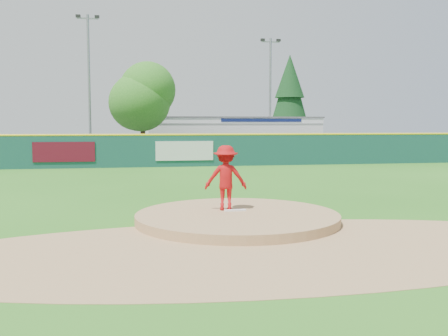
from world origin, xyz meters
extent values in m
plane|color=#286B19|center=(0.00, 0.00, 0.00)|extent=(120.00, 120.00, 0.00)
cylinder|color=#9E774C|center=(0.00, 0.00, 0.00)|extent=(5.50, 5.50, 0.50)
cube|color=white|center=(0.00, 0.30, 0.27)|extent=(0.60, 0.15, 0.04)
cylinder|color=#9E774C|center=(0.00, -3.00, 0.01)|extent=(15.40, 15.40, 0.01)
cube|color=#38383A|center=(0.00, 27.00, 0.01)|extent=(44.00, 16.00, 0.02)
imported|color=#A90E10|center=(-0.22, 0.55, 1.15)|extent=(1.25, 0.83, 1.81)
imported|color=silver|center=(6.56, 24.15, 0.66)|extent=(5.00, 3.15, 1.29)
cube|color=silver|center=(6.00, 32.00, 1.60)|extent=(15.00, 8.00, 3.20)
cube|color=white|center=(6.00, 27.98, 3.00)|extent=(15.00, 0.06, 0.55)
cube|color=#0F194C|center=(8.00, 27.94, 3.00)|extent=(7.00, 0.03, 0.28)
cube|color=#59595B|center=(6.00, 32.00, 3.25)|extent=(15.20, 8.20, 0.12)
cube|color=#580C1B|center=(-6.82, 17.92, 1.00)|extent=(3.60, 0.04, 1.20)
cube|color=silver|center=(0.41, 17.92, 1.00)|extent=(3.60, 0.04, 1.20)
cube|color=#14423B|center=(0.00, 18.00, 1.00)|extent=(40.00, 0.10, 2.00)
cylinder|color=yellow|center=(0.00, 18.00, 2.00)|extent=(40.00, 0.14, 0.14)
cylinder|color=#382314|center=(-2.00, 25.00, 1.30)|extent=(0.36, 0.36, 2.60)
sphere|color=#387F23|center=(-2.00, 25.00, 4.56)|extent=(5.60, 5.60, 5.60)
cylinder|color=#382314|center=(13.00, 36.00, 0.80)|extent=(0.40, 0.40, 1.60)
cone|color=#113A16|center=(13.00, 36.00, 5.55)|extent=(4.40, 4.40, 7.90)
cylinder|color=gray|center=(-6.00, 27.00, 5.50)|extent=(0.20, 0.20, 11.00)
cube|color=gray|center=(-6.00, 27.00, 10.70)|extent=(1.60, 0.10, 0.10)
cube|color=black|center=(-6.70, 27.00, 10.85)|extent=(0.35, 0.25, 0.20)
cube|color=black|center=(-5.30, 27.00, 10.85)|extent=(0.35, 0.25, 0.20)
cylinder|color=gray|center=(9.00, 29.00, 5.00)|extent=(0.20, 0.20, 10.00)
cube|color=gray|center=(9.00, 29.00, 9.70)|extent=(1.60, 0.10, 0.10)
cube|color=black|center=(8.30, 29.00, 9.85)|extent=(0.35, 0.25, 0.20)
cube|color=black|center=(9.70, 29.00, 9.85)|extent=(0.35, 0.25, 0.20)
camera|label=1|loc=(-2.76, -13.06, 2.64)|focal=40.00mm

